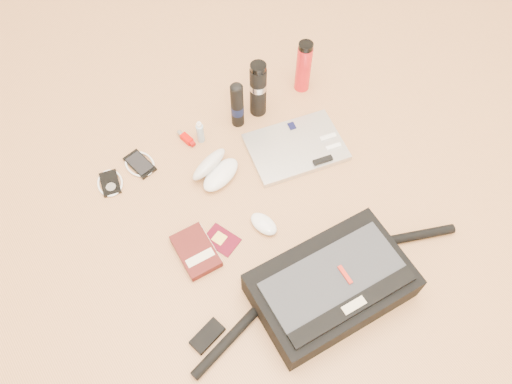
# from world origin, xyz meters

# --- Properties ---
(ground) EXTENTS (4.00, 4.00, 0.00)m
(ground) POSITION_xyz_m (0.00, 0.00, 0.00)
(ground) COLOR #BC804E
(ground) RESTS_ON ground
(messenger_bag) EXTENTS (1.01, 0.35, 0.14)m
(messenger_bag) POSITION_xyz_m (-0.04, -0.31, 0.06)
(messenger_bag) COLOR black
(messenger_bag) RESTS_ON ground
(laptop) EXTENTS (0.41, 0.33, 0.03)m
(laptop) POSITION_xyz_m (0.24, 0.21, 0.01)
(laptop) COLOR silver
(laptop) RESTS_ON ground
(book) EXTENTS (0.13, 0.19, 0.03)m
(book) POSITION_xyz_m (-0.31, 0.06, 0.02)
(book) COLOR #45100F
(book) RESTS_ON ground
(passport) EXTENTS (0.12, 0.14, 0.01)m
(passport) POSITION_xyz_m (-0.22, 0.06, 0.00)
(passport) COLOR #4B0413
(passport) RESTS_ON ground
(mouse) EXTENTS (0.08, 0.12, 0.04)m
(mouse) POSITION_xyz_m (-0.06, 0.01, 0.02)
(mouse) COLOR white
(mouse) RESTS_ON ground
(sunglasses_case) EXTENTS (0.21, 0.19, 0.10)m
(sunglasses_case) POSITION_xyz_m (-0.08, 0.29, 0.04)
(sunglasses_case) COLOR white
(sunglasses_case) RESTS_ON ground
(ipod) EXTENTS (0.12, 0.12, 0.01)m
(ipod) POSITION_xyz_m (-0.42, 0.49, 0.01)
(ipod) COLOR black
(ipod) RESTS_ON ground
(phone) EXTENTS (0.12, 0.14, 0.01)m
(phone) POSITION_xyz_m (-0.29, 0.50, 0.01)
(phone) COLOR black
(phone) RESTS_ON ground
(inhaler) EXTENTS (0.03, 0.09, 0.02)m
(inhaler) POSITION_xyz_m (-0.09, 0.50, 0.01)
(inhaler) COLOR #C40400
(inhaler) RESTS_ON ground
(spray_bottle) EXTENTS (0.03, 0.03, 0.11)m
(spray_bottle) POSITION_xyz_m (-0.04, 0.46, 0.05)
(spray_bottle) COLOR #96B5CC
(spray_bottle) RESTS_ON ground
(aerosol_can) EXTENTS (0.06, 0.06, 0.22)m
(aerosol_can) POSITION_xyz_m (0.13, 0.45, 0.11)
(aerosol_can) COLOR black
(aerosol_can) RESTS_ON ground
(thermos_black) EXTENTS (0.07, 0.07, 0.25)m
(thermos_black) POSITION_xyz_m (0.23, 0.46, 0.13)
(thermos_black) COLOR black
(thermos_black) RESTS_ON ground
(thermos_red) EXTENTS (0.08, 0.08, 0.24)m
(thermos_red) POSITION_xyz_m (0.45, 0.45, 0.12)
(thermos_red) COLOR red
(thermos_red) RESTS_ON ground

